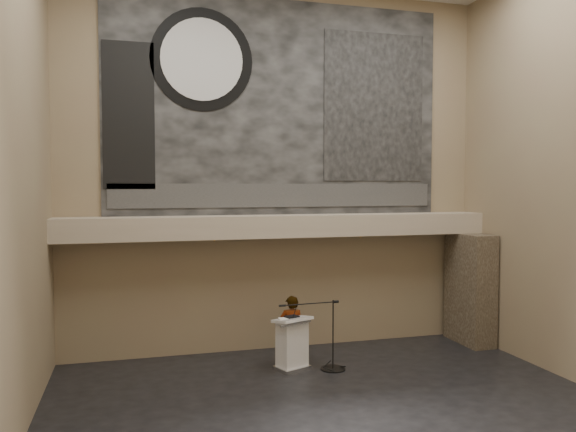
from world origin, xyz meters
name	(u,v)px	position (x,y,z in m)	size (l,w,h in m)	color
floor	(338,412)	(0.00, 0.00, 0.00)	(10.00, 10.00, 0.00)	black
wall_back	(279,170)	(0.00, 4.00, 4.25)	(10.00, 0.02, 8.50)	#876F55
wall_front	(484,147)	(0.00, -4.00, 4.25)	(10.00, 0.02, 8.50)	#876F55
wall_left	(13,159)	(-5.00, 0.00, 4.25)	(0.02, 8.00, 8.50)	#876F55
soffit	(283,226)	(0.00, 3.60, 2.95)	(10.00, 0.80, 0.50)	tan
sprinkler_left	(214,240)	(-1.60, 3.55, 2.67)	(0.04, 0.04, 0.06)	#B2893D
sprinkler_right	(361,236)	(1.90, 3.55, 2.67)	(0.04, 0.04, 0.06)	#B2893D
banner	(279,108)	(0.00, 3.97, 5.70)	(8.00, 0.05, 5.00)	black
banner_text_strip	(280,195)	(0.00, 3.93, 3.65)	(7.76, 0.02, 0.55)	#313131
banner_clock_rim	(202,60)	(-1.80, 3.93, 6.70)	(2.30, 2.30, 0.02)	black
banner_clock_face	(202,59)	(-1.80, 3.91, 6.70)	(1.84, 1.84, 0.02)	silver
banner_building_print	(374,107)	(2.40, 3.93, 5.80)	(2.60, 0.02, 3.60)	black
banner_brick_print	(129,116)	(-3.40, 3.93, 5.40)	(1.10, 0.02, 3.20)	black
stone_pier	(470,288)	(4.65, 3.15, 1.35)	(0.60, 1.40, 2.70)	#3D3225
lectern	(292,344)	(-0.15, 2.35, 0.55)	(0.89, 0.76, 1.14)	silver
binder	(292,317)	(-0.14, 2.38, 1.12)	(0.26, 0.21, 0.04)	black
papers	(285,319)	(-0.32, 2.29, 1.10)	(0.22, 0.30, 0.01)	white
speaker_person	(291,330)	(-0.06, 2.73, 0.75)	(0.55, 0.36, 1.50)	white
mic_stand	(331,359)	(0.64, 2.12, 0.22)	(1.45, 0.52, 1.48)	black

